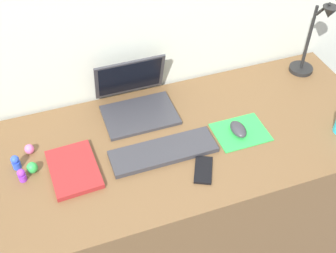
{
  "coord_description": "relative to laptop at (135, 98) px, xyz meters",
  "views": [
    {
      "loc": [
        -0.43,
        -1.11,
        1.97
      ],
      "look_at": [
        -0.04,
        0.0,
        0.83
      ],
      "focal_mm": 46.24,
      "sensor_mm": 36.0,
      "label": 1
    }
  ],
  "objects": [
    {
      "name": "toy_figurine_purple",
      "position": [
        -0.5,
        -0.25,
        -0.03
      ],
      "size": [
        0.03,
        0.03,
        0.05
      ],
      "color": "purple",
      "rests_on": "desk"
    },
    {
      "name": "mouse",
      "position": [
        0.34,
        -0.29,
        -0.03
      ],
      "size": [
        0.06,
        0.1,
        0.03
      ],
      "primitive_type": "ellipsoid",
      "color": "#333338",
      "rests_on": "mousepad"
    },
    {
      "name": "toy_figurine_blue",
      "position": [
        -0.51,
        -0.18,
        -0.02
      ],
      "size": [
        0.03,
        0.03,
        0.06
      ],
      "color": "blue",
      "rests_on": "desk"
    },
    {
      "name": "mousepad",
      "position": [
        0.35,
        -0.29,
        -0.05
      ],
      "size": [
        0.21,
        0.17,
        0.0
      ],
      "primitive_type": "cube",
      "color": "green",
      "rests_on": "desk"
    },
    {
      "name": "desk",
      "position": [
        0.1,
        -0.24,
        -0.42
      ],
      "size": [
        1.7,
        0.7,
        0.74
      ],
      "primitive_type": "cube",
      "color": "brown",
      "rests_on": "ground_plane"
    },
    {
      "name": "ground_plane",
      "position": [
        0.1,
        -0.24,
        -0.79
      ],
      "size": [
        6.0,
        6.0,
        0.0
      ],
      "primitive_type": "plane",
      "color": "#474C56"
    },
    {
      "name": "cell_phone",
      "position": [
        0.13,
        -0.42,
        -0.05
      ],
      "size": [
        0.11,
        0.14,
        0.01
      ],
      "primitive_type": "cube",
      "rotation": [
        0.0,
        0.0,
        -0.45
      ],
      "color": "black",
      "rests_on": "desk"
    },
    {
      "name": "desk_lamp",
      "position": [
        0.81,
        -0.04,
        0.12
      ],
      "size": [
        0.11,
        0.17,
        0.38
      ],
      "color": "black",
      "rests_on": "desk"
    },
    {
      "name": "keyboard",
      "position": [
        0.02,
        -0.29,
        -0.04
      ],
      "size": [
        0.41,
        0.13,
        0.02
      ],
      "primitive_type": "cube",
      "color": "#333338",
      "rests_on": "desk"
    },
    {
      "name": "toy_figurine_pink",
      "position": [
        -0.46,
        -0.12,
        -0.03
      ],
      "size": [
        0.04,
        0.04,
        0.04
      ],
      "primitive_type": "ellipsoid",
      "color": "pink",
      "rests_on": "desk"
    },
    {
      "name": "toy_figurine_green",
      "position": [
        -0.46,
        -0.22,
        -0.03
      ],
      "size": [
        0.04,
        0.04,
        0.04
      ],
      "primitive_type": "ellipsoid",
      "color": "green",
      "rests_on": "desk"
    },
    {
      "name": "laptop",
      "position": [
        0.0,
        0.0,
        0.0
      ],
      "size": [
        0.3,
        0.27,
        0.21
      ],
      "color": "#333338",
      "rests_on": "desk"
    },
    {
      "name": "notebook_pad",
      "position": [
        -0.32,
        -0.26,
        -0.04
      ],
      "size": [
        0.18,
        0.25,
        0.02
      ],
      "primitive_type": "cube",
      "rotation": [
        0.0,
        0.0,
        0.04
      ],
      "color": "maroon",
      "rests_on": "desk"
    },
    {
      "name": "back_wall",
      "position": [
        0.1,
        0.15,
        0.04
      ],
      "size": [
        2.9,
        0.05,
        1.67
      ],
      "primitive_type": "cube",
      "color": "beige",
      "rests_on": "ground_plane"
    }
  ]
}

